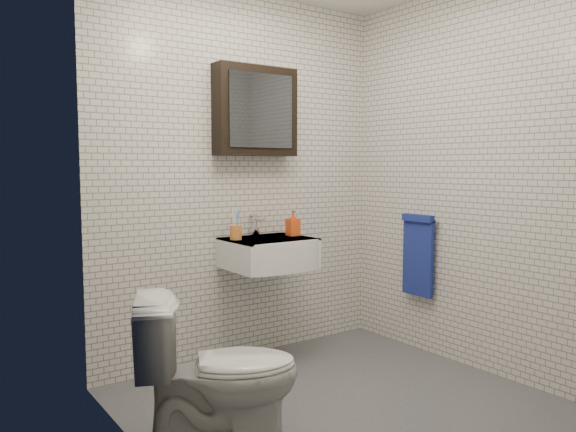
# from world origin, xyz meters

# --- Properties ---
(ground) EXTENTS (2.20, 2.00, 0.01)m
(ground) POSITION_xyz_m (0.00, 0.00, 0.01)
(ground) COLOR #4A4C52
(ground) RESTS_ON ground
(room_shell) EXTENTS (2.22, 2.02, 2.51)m
(room_shell) POSITION_xyz_m (0.00, 0.00, 1.47)
(room_shell) COLOR silver
(room_shell) RESTS_ON ground
(washbasin) EXTENTS (0.55, 0.50, 0.20)m
(washbasin) POSITION_xyz_m (0.05, 0.73, 0.76)
(washbasin) COLOR white
(washbasin) RESTS_ON room_shell
(faucet) EXTENTS (0.06, 0.20, 0.15)m
(faucet) POSITION_xyz_m (0.05, 0.93, 0.92)
(faucet) COLOR silver
(faucet) RESTS_ON washbasin
(mirror_cabinet) EXTENTS (0.60, 0.15, 0.60)m
(mirror_cabinet) POSITION_xyz_m (0.05, 0.93, 1.70)
(mirror_cabinet) COLOR black
(mirror_cabinet) RESTS_ON room_shell
(towel_rail) EXTENTS (0.09, 0.30, 0.58)m
(towel_rail) POSITION_xyz_m (1.04, 0.35, 0.72)
(towel_rail) COLOR silver
(towel_rail) RESTS_ON room_shell
(toothbrush_cup) EXTENTS (0.10, 0.10, 0.21)m
(toothbrush_cup) POSITION_xyz_m (-0.16, 0.84, 0.90)
(toothbrush_cup) COLOR #CC7933
(toothbrush_cup) RESTS_ON washbasin
(soap_bottle) EXTENTS (0.08, 0.08, 0.17)m
(soap_bottle) POSITION_xyz_m (0.27, 0.79, 0.94)
(soap_bottle) COLOR #F55819
(soap_bottle) RESTS_ON washbasin
(toilet) EXTENTS (0.84, 0.68, 0.75)m
(toilet) POSITION_xyz_m (-0.80, -0.10, 0.38)
(toilet) COLOR silver
(toilet) RESTS_ON ground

